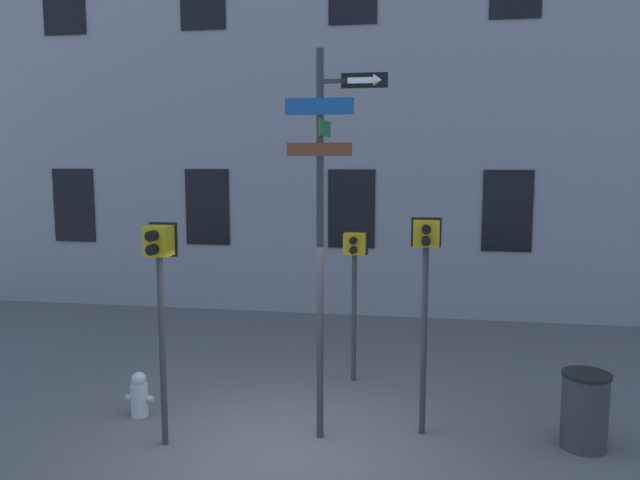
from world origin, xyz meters
The scene contains 7 objects.
ground_plane centered at (0.00, 0.00, 0.00)m, with size 60.00×60.00×0.00m, color #515154.
street_sign_pole centered at (0.42, 0.48, 2.92)m, with size 1.24×0.81×4.91m.
pedestrian_signal_left centered at (-1.54, -0.05, 2.19)m, with size 0.36×0.40×2.82m.
pedestrian_signal_right centered at (1.67, 0.82, 2.20)m, with size 0.39×0.40×2.85m.
pedestrian_signal_across centered at (0.56, 2.64, 1.93)m, with size 0.40×0.40×2.45m.
fire_hydrant centered at (-2.25, 0.73, 0.31)m, with size 0.40×0.24×0.64m.
trash_bin centered at (3.67, 0.75, 0.49)m, with size 0.59×0.59×0.97m.
Camera 1 is at (1.65, -7.12, 3.59)m, focal length 35.00 mm.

